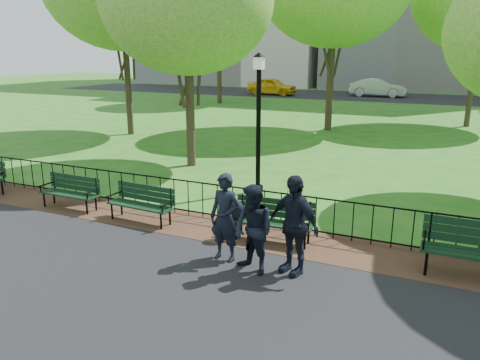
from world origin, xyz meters
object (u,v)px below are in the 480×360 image
at_px(person_right, 293,225).
at_px(tree_far_w, 218,10).
at_px(sedan_silver, 378,87).
at_px(park_bench_left_a, 142,199).
at_px(tree_near_w, 187,0).
at_px(person_mid, 254,230).
at_px(person_left, 225,218).
at_px(park_bench_left_b, 71,188).
at_px(lamppost, 258,118).
at_px(taxi, 272,86).
at_px(park_bench_main, 256,213).

bearing_deg(person_right, tree_far_w, 141.99).
distance_m(tree_far_w, sedan_silver, 15.62).
relative_size(park_bench_left_a, person_right, 0.92).
relative_size(tree_near_w, person_mid, 4.82).
distance_m(tree_near_w, person_left, 9.13).
bearing_deg(person_left, tree_far_w, 120.75).
xyz_separation_m(park_bench_left_b, sedan_silver, (2.57, 33.76, 0.27)).
height_order(lamppost, sedan_silver, lamppost).
height_order(park_bench_left_b, person_left, person_left).
bearing_deg(park_bench_left_a, taxi, 108.64).
height_order(person_mid, taxi, person_mid).
bearing_deg(lamppost, park_bench_left_a, -114.60).
height_order(park_bench_main, person_mid, person_mid).
relative_size(tree_far_w, person_mid, 5.88).
distance_m(tree_near_w, person_right, 9.82).
relative_size(park_bench_main, tree_far_w, 0.20).
bearing_deg(person_left, sedan_silver, 97.57).
relative_size(park_bench_main, taxi, 0.42).
relative_size(tree_near_w, tree_far_w, 0.82).
distance_m(person_right, taxi, 35.13).
bearing_deg(sedan_silver, tree_far_w, 135.73).
height_order(person_left, person_right, person_right).
bearing_deg(sedan_silver, person_left, -175.26).
xyz_separation_m(person_left, person_right, (1.35, 0.02, 0.06)).
xyz_separation_m(park_bench_left_b, person_mid, (5.65, -1.41, 0.30)).
bearing_deg(person_mid, person_right, 47.23).
bearing_deg(taxi, park_bench_left_b, -165.80).
distance_m(park_bench_main, taxi, 33.63).
xyz_separation_m(tree_near_w, person_mid, (5.21, -6.72, -4.67)).
distance_m(person_left, person_mid, 0.76).
height_order(park_bench_main, person_right, person_right).
bearing_deg(person_mid, lamppost, 134.40).
relative_size(lamppost, sedan_silver, 0.81).
distance_m(lamppost, person_mid, 5.27).
bearing_deg(tree_far_w, person_right, -60.47).
bearing_deg(park_bench_main, person_left, -101.30).
relative_size(person_mid, sedan_silver, 0.34).
xyz_separation_m(lamppost, person_left, (1.16, -4.49, -1.25)).
bearing_deg(park_bench_main, person_mid, -72.95).
bearing_deg(tree_near_w, park_bench_left_a, -71.55).
xyz_separation_m(park_bench_left_a, person_right, (4.07, -1.08, 0.39)).
bearing_deg(park_bench_left_a, park_bench_left_b, -177.70).
xyz_separation_m(lamppost, person_mid, (1.87, -4.76, -1.28)).
bearing_deg(tree_far_w, tree_near_w, -66.00).
xyz_separation_m(taxi, sedan_silver, (9.01, 2.13, 0.02)).
bearing_deg(lamppost, park_bench_left_b, -138.43).
relative_size(park_bench_main, tree_near_w, 0.24).
relative_size(lamppost, person_mid, 2.36).
height_order(lamppost, person_left, lamppost).
bearing_deg(person_left, tree_near_w, 128.59).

